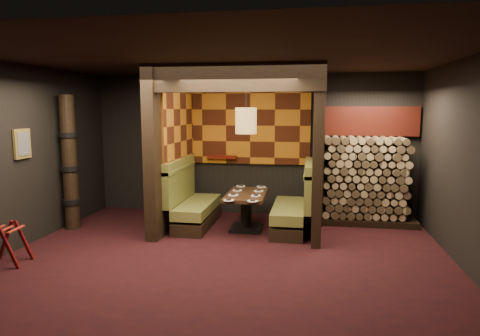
% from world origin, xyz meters
% --- Properties ---
extents(floor, '(6.50, 5.50, 0.02)m').
position_xyz_m(floor, '(0.00, 0.00, -0.01)').
color(floor, black).
rests_on(floor, ground).
extents(ceiling, '(6.50, 5.50, 0.02)m').
position_xyz_m(ceiling, '(0.00, 0.00, 2.86)').
color(ceiling, black).
rests_on(ceiling, ground).
extents(wall_back, '(6.50, 0.02, 2.85)m').
position_xyz_m(wall_back, '(0.00, 2.76, 1.43)').
color(wall_back, black).
rests_on(wall_back, ground).
extents(wall_front, '(6.50, 0.02, 2.85)m').
position_xyz_m(wall_front, '(0.00, -2.76, 1.43)').
color(wall_front, black).
rests_on(wall_front, ground).
extents(wall_left, '(0.02, 5.50, 2.85)m').
position_xyz_m(wall_left, '(-3.26, 0.00, 1.43)').
color(wall_left, black).
rests_on(wall_left, ground).
extents(wall_right, '(0.02, 5.50, 2.85)m').
position_xyz_m(wall_right, '(3.26, 0.00, 1.43)').
color(wall_right, black).
rests_on(wall_right, ground).
extents(partition_left, '(0.20, 2.20, 2.85)m').
position_xyz_m(partition_left, '(-1.35, 1.65, 1.43)').
color(partition_left, black).
rests_on(partition_left, floor).
extents(partition_right, '(0.15, 2.10, 2.85)m').
position_xyz_m(partition_right, '(1.30, 1.70, 1.43)').
color(partition_right, black).
rests_on(partition_right, floor).
extents(header_beam, '(2.85, 0.18, 0.44)m').
position_xyz_m(header_beam, '(-0.02, 0.70, 2.63)').
color(header_beam, black).
rests_on(header_beam, partition_left).
extents(tapa_back_panel, '(2.40, 0.06, 1.55)m').
position_xyz_m(tapa_back_panel, '(-0.02, 2.71, 1.82)').
color(tapa_back_panel, '#AF6315').
rests_on(tapa_back_panel, wall_back).
extents(tapa_side_panel, '(0.04, 1.85, 1.45)m').
position_xyz_m(tapa_side_panel, '(-1.23, 1.82, 1.85)').
color(tapa_side_panel, '#AF6315').
rests_on(tapa_side_panel, partition_left).
extents(lacquer_shelf, '(0.60, 0.12, 0.07)m').
position_xyz_m(lacquer_shelf, '(-0.60, 2.65, 1.18)').
color(lacquer_shelf, '#56130B').
rests_on(lacquer_shelf, wall_back).
extents(booth_bench_left, '(0.68, 1.60, 1.14)m').
position_xyz_m(booth_bench_left, '(-0.96, 1.65, 0.40)').
color(booth_bench_left, black).
rests_on(booth_bench_left, floor).
extents(booth_bench_right, '(0.68, 1.60, 1.14)m').
position_xyz_m(booth_bench_right, '(0.93, 1.65, 0.40)').
color(booth_bench_right, black).
rests_on(booth_bench_right, floor).
extents(dining_table, '(0.70, 1.27, 0.67)m').
position_xyz_m(dining_table, '(0.07, 1.53, 0.43)').
color(dining_table, black).
rests_on(dining_table, floor).
extents(place_settings, '(0.59, 1.48, 0.03)m').
position_xyz_m(place_settings, '(0.07, 1.53, 0.68)').
color(place_settings, white).
rests_on(place_settings, dining_table).
extents(pendant_lamp, '(0.37, 0.37, 1.12)m').
position_xyz_m(pendant_lamp, '(0.07, 1.48, 1.95)').
color(pendant_lamp, olive).
rests_on(pendant_lamp, ceiling).
extents(framed_picture, '(0.05, 0.36, 0.46)m').
position_xyz_m(framed_picture, '(-3.22, 0.10, 1.62)').
color(framed_picture, olive).
rests_on(framed_picture, wall_left).
extents(luggage_rack, '(0.60, 0.45, 0.61)m').
position_xyz_m(luggage_rack, '(-2.97, -0.69, 0.30)').
color(luggage_rack, '#430909').
rests_on(luggage_rack, floor).
extents(totem_column, '(0.31, 0.31, 2.40)m').
position_xyz_m(totem_column, '(-3.05, 1.10, 1.19)').
color(totem_column, black).
rests_on(totem_column, floor).
extents(firewood_stack, '(1.73, 0.70, 1.64)m').
position_xyz_m(firewood_stack, '(2.29, 2.35, 0.82)').
color(firewood_stack, black).
rests_on(firewood_stack, floor).
extents(mosaic_header, '(1.83, 0.10, 0.56)m').
position_xyz_m(mosaic_header, '(2.29, 2.68, 1.92)').
color(mosaic_header, maroon).
rests_on(mosaic_header, wall_back).
extents(bay_front_post, '(0.08, 0.08, 2.85)m').
position_xyz_m(bay_front_post, '(1.39, 1.96, 1.43)').
color(bay_front_post, black).
rests_on(bay_front_post, floor).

